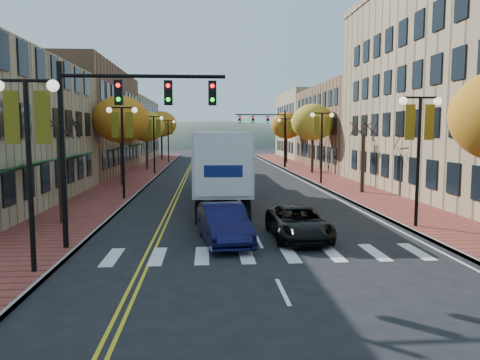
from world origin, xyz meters
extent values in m
plane|color=black|center=(0.00, 0.00, 0.00)|extent=(200.00, 200.00, 0.00)
cube|color=brown|center=(-9.00, 32.50, 0.07)|extent=(4.00, 85.00, 0.15)
cube|color=brown|center=(9.00, 32.50, 0.07)|extent=(4.00, 85.00, 0.15)
cube|color=brown|center=(-17.00, 36.00, 5.50)|extent=(12.00, 24.00, 11.00)
cube|color=#9E8966|center=(-17.00, 61.00, 4.75)|extent=(12.00, 26.00, 9.50)
cube|color=brown|center=(18.50, 42.00, 5.00)|extent=(15.00, 24.00, 10.00)
cube|color=#9E8966|center=(18.50, 64.00, 5.50)|extent=(15.00, 20.00, 11.00)
cylinder|color=#382619|center=(-9.00, 8.00, 2.25)|extent=(0.28, 0.28, 4.20)
cylinder|color=#382619|center=(-9.00, 24.00, 2.60)|extent=(0.28, 0.28, 4.90)
ellipsoid|color=#BF7816|center=(-9.00, 24.00, 5.46)|extent=(4.48, 4.48, 3.81)
cylinder|color=#382619|center=(-9.00, 40.00, 2.42)|extent=(0.28, 0.28, 4.55)
ellipsoid|color=gold|center=(-9.00, 40.00, 5.07)|extent=(4.16, 4.16, 3.54)
cylinder|color=#382619|center=(-9.00, 58.00, 2.67)|extent=(0.28, 0.28, 5.04)
ellipsoid|color=#BF7816|center=(-9.00, 58.00, 5.62)|extent=(4.61, 4.61, 3.92)
cylinder|color=#382619|center=(9.00, 18.00, 2.25)|extent=(0.28, 0.28, 4.20)
cylinder|color=#382619|center=(9.00, 34.00, 2.60)|extent=(0.28, 0.28, 4.90)
ellipsoid|color=gold|center=(9.00, 34.00, 5.46)|extent=(4.48, 4.48, 3.81)
cylinder|color=#382619|center=(9.00, 50.00, 2.53)|extent=(0.28, 0.28, 4.76)
ellipsoid|color=#BF7816|center=(9.00, 50.00, 5.30)|extent=(4.35, 4.35, 3.70)
cylinder|color=black|center=(-7.50, 0.00, 3.00)|extent=(0.16, 0.16, 6.00)
cylinder|color=black|center=(-7.50, 0.00, 6.00)|extent=(1.60, 0.10, 0.10)
sphere|color=#FFF2CC|center=(-6.70, 0.00, 5.85)|extent=(0.36, 0.36, 0.36)
cube|color=#AFA117|center=(-7.95, 0.00, 4.90)|extent=(0.45, 0.03, 1.60)
cube|color=#AFA117|center=(-7.05, 0.00, 4.90)|extent=(0.45, 0.03, 1.60)
cylinder|color=black|center=(-7.50, 16.00, 3.00)|extent=(0.16, 0.16, 6.00)
cylinder|color=black|center=(-7.50, 16.00, 6.00)|extent=(1.60, 0.10, 0.10)
sphere|color=#FFF2CC|center=(-8.30, 16.00, 5.85)|extent=(0.36, 0.36, 0.36)
sphere|color=#FFF2CC|center=(-6.70, 16.00, 5.85)|extent=(0.36, 0.36, 0.36)
cube|color=#AFA117|center=(-7.95, 16.00, 4.90)|extent=(0.45, 0.03, 1.60)
cube|color=#AFA117|center=(-7.05, 16.00, 4.90)|extent=(0.45, 0.03, 1.60)
cylinder|color=black|center=(-7.50, 34.00, 3.00)|extent=(0.16, 0.16, 6.00)
cylinder|color=black|center=(-7.50, 34.00, 6.00)|extent=(1.60, 0.10, 0.10)
sphere|color=#FFF2CC|center=(-8.30, 34.00, 5.85)|extent=(0.36, 0.36, 0.36)
sphere|color=#FFF2CC|center=(-6.70, 34.00, 5.85)|extent=(0.36, 0.36, 0.36)
cube|color=#AFA117|center=(-7.95, 34.00, 4.90)|extent=(0.45, 0.03, 1.60)
cube|color=#AFA117|center=(-7.05, 34.00, 4.90)|extent=(0.45, 0.03, 1.60)
cylinder|color=black|center=(-7.50, 52.00, 3.00)|extent=(0.16, 0.16, 6.00)
cylinder|color=black|center=(-7.50, 52.00, 6.00)|extent=(1.60, 0.10, 0.10)
sphere|color=#FFF2CC|center=(-8.30, 52.00, 5.85)|extent=(0.36, 0.36, 0.36)
sphere|color=#FFF2CC|center=(-6.70, 52.00, 5.85)|extent=(0.36, 0.36, 0.36)
cube|color=#AFA117|center=(-7.95, 52.00, 4.90)|extent=(0.45, 0.03, 1.60)
cube|color=#AFA117|center=(-7.05, 52.00, 4.90)|extent=(0.45, 0.03, 1.60)
cylinder|color=black|center=(7.50, 6.00, 3.00)|extent=(0.16, 0.16, 6.00)
cylinder|color=black|center=(7.50, 6.00, 6.00)|extent=(1.60, 0.10, 0.10)
sphere|color=#FFF2CC|center=(6.70, 6.00, 5.85)|extent=(0.36, 0.36, 0.36)
sphere|color=#FFF2CC|center=(8.30, 6.00, 5.85)|extent=(0.36, 0.36, 0.36)
cube|color=#AFA117|center=(7.05, 6.00, 4.90)|extent=(0.45, 0.03, 1.60)
cube|color=#AFA117|center=(7.95, 6.00, 4.90)|extent=(0.45, 0.03, 1.60)
cylinder|color=black|center=(7.50, 24.00, 3.00)|extent=(0.16, 0.16, 6.00)
cylinder|color=black|center=(7.50, 24.00, 6.00)|extent=(1.60, 0.10, 0.10)
sphere|color=#FFF2CC|center=(6.70, 24.00, 5.85)|extent=(0.36, 0.36, 0.36)
sphere|color=#FFF2CC|center=(8.30, 24.00, 5.85)|extent=(0.36, 0.36, 0.36)
cube|color=#AFA117|center=(7.05, 24.00, 4.90)|extent=(0.45, 0.03, 1.60)
cube|color=#AFA117|center=(7.95, 24.00, 4.90)|extent=(0.45, 0.03, 1.60)
cylinder|color=black|center=(7.50, 42.00, 3.00)|extent=(0.16, 0.16, 6.00)
cylinder|color=black|center=(7.50, 42.00, 6.00)|extent=(1.60, 0.10, 0.10)
sphere|color=#FFF2CC|center=(6.70, 42.00, 5.85)|extent=(0.36, 0.36, 0.36)
sphere|color=#FFF2CC|center=(8.30, 42.00, 5.85)|extent=(0.36, 0.36, 0.36)
cube|color=#AFA117|center=(7.05, 42.00, 4.90)|extent=(0.45, 0.03, 1.60)
cube|color=#AFA117|center=(7.95, 42.00, 4.90)|extent=(0.45, 0.03, 1.60)
cylinder|color=black|center=(-7.40, 3.00, 3.50)|extent=(0.20, 0.20, 7.00)
cylinder|color=black|center=(-4.40, 3.00, 6.50)|extent=(6.00, 0.14, 0.14)
cube|color=black|center=(-5.30, 3.00, 5.90)|extent=(0.30, 0.25, 0.90)
sphere|color=#FF0C0C|center=(-5.30, 2.86, 6.15)|extent=(0.16, 0.16, 0.16)
cube|color=black|center=(-3.50, 3.00, 5.90)|extent=(0.30, 0.25, 0.90)
sphere|color=#FF0C0C|center=(-3.50, 2.86, 6.15)|extent=(0.16, 0.16, 0.16)
cube|color=black|center=(-1.88, 3.00, 5.90)|extent=(0.30, 0.25, 0.90)
sphere|color=#FF0C0C|center=(-1.88, 2.86, 6.15)|extent=(0.16, 0.16, 0.16)
cylinder|color=black|center=(7.40, 42.00, 3.50)|extent=(0.20, 0.20, 7.00)
cylinder|color=black|center=(4.40, 42.00, 6.50)|extent=(6.00, 0.14, 0.14)
cube|color=black|center=(5.30, 42.00, 5.90)|extent=(0.30, 0.25, 0.90)
sphere|color=#FF0C0C|center=(5.30, 41.86, 6.15)|extent=(0.16, 0.16, 0.16)
cube|color=black|center=(3.50, 42.00, 5.90)|extent=(0.30, 0.25, 0.90)
sphere|color=#FF0C0C|center=(3.50, 41.86, 6.15)|extent=(0.16, 0.16, 0.16)
cube|color=black|center=(1.88, 42.00, 5.90)|extent=(0.30, 0.25, 0.90)
sphere|color=#FF0C0C|center=(1.88, 41.86, 6.15)|extent=(0.16, 0.16, 0.16)
cube|color=black|center=(-1.21, 14.04, 0.95)|extent=(1.39, 14.47, 0.39)
cube|color=silver|center=(-1.21, 14.04, 2.89)|extent=(3.17, 14.51, 3.11)
cube|color=#222327|center=(-1.04, 22.93, 1.83)|extent=(2.84, 3.39, 2.78)
cylinder|color=black|center=(-2.49, 8.28, 0.56)|extent=(0.41, 1.12, 1.11)
cylinder|color=black|center=(-0.16, 8.24, 0.56)|extent=(0.41, 1.12, 1.11)
cylinder|color=black|center=(-2.47, 9.61, 0.56)|extent=(0.41, 1.12, 1.11)
cylinder|color=black|center=(-0.13, 9.57, 0.56)|extent=(0.41, 1.12, 1.11)
cylinder|color=black|center=(-2.24, 21.62, 0.56)|extent=(0.41, 1.12, 1.11)
cylinder|color=black|center=(0.10, 21.57, 0.56)|extent=(0.41, 1.12, 1.11)
cylinder|color=black|center=(-2.19, 24.06, 0.56)|extent=(0.41, 1.12, 1.11)
cylinder|color=black|center=(0.15, 24.02, 0.56)|extent=(0.41, 1.12, 1.11)
imported|color=black|center=(-1.44, 3.92, 0.78)|extent=(2.28, 4.93, 1.56)
imported|color=black|center=(1.71, 4.45, 0.68)|extent=(2.31, 4.91, 1.36)
imported|color=silver|center=(-3.05, 51.43, 0.72)|extent=(1.77, 4.24, 1.43)
imported|color=#95969C|center=(2.18, 62.65, 0.61)|extent=(1.77, 4.23, 1.22)
imported|color=#B0B0B8|center=(3.43, 64.91, 0.79)|extent=(2.31, 4.99, 1.58)
camera|label=1|loc=(-2.10, -14.61, 4.48)|focal=35.00mm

